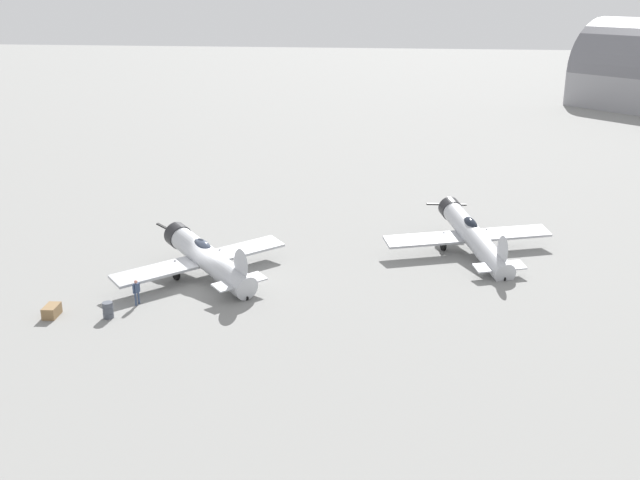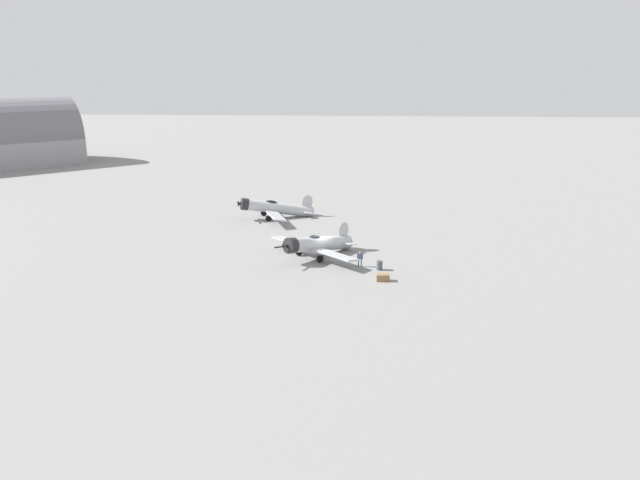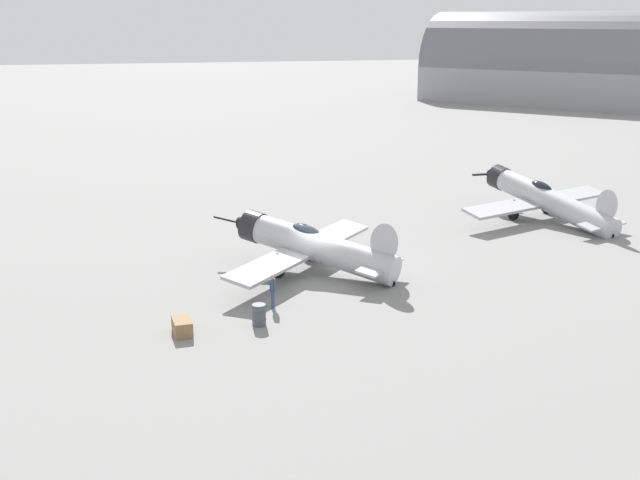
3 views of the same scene
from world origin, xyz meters
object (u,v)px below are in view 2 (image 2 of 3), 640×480
Objects in this scene: equipment_crate at (383,278)px; ground_crew_mechanic at (360,257)px; airplane_foreground at (317,244)px; fuel_drum at (380,265)px; airplane_mid_apron at (275,208)px.

ground_crew_mechanic is at bearing -62.55° from equipment_crate.
airplane_foreground reaches higher than fuel_drum.
ground_crew_mechanic is (-4.66, 2.92, -0.48)m from airplane_foreground.
airplane_foreground is 7.75m from fuel_drum.
equipment_crate is at bearing 44.35° from ground_crew_mechanic.
equipment_crate is 3.30m from fuel_drum.
airplane_foreground is 18.59m from airplane_mid_apron.
airplane_mid_apron is at bearing -133.19° from ground_crew_mechanic.
fuel_drum is at bearing 102.11° from airplane_mid_apron.
fuel_drum is (-13.58, 21.13, -0.92)m from airplane_mid_apron.
ground_crew_mechanic is 2.25m from fuel_drum.
airplane_mid_apron is 23.26m from ground_crew_mechanic.
airplane_mid_apron is 7.66× the size of ground_crew_mechanic.
fuel_drum reaches higher than equipment_crate.
airplane_foreground is 0.83× the size of airplane_mid_apron.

